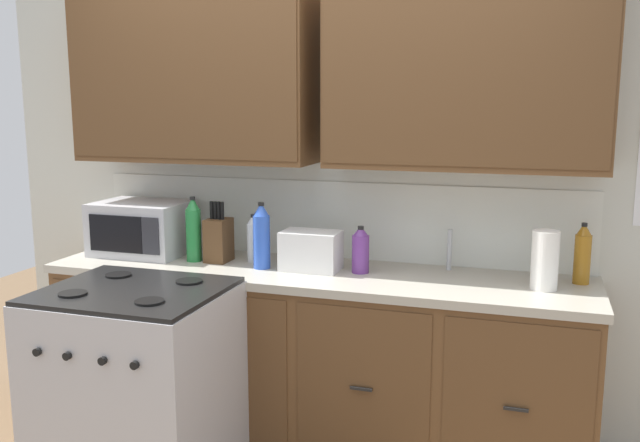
# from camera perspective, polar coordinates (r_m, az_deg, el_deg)

# --- Properties ---
(wall_unit) EXTENTS (3.81, 0.40, 2.46)m
(wall_unit) POSITION_cam_1_polar(r_m,az_deg,el_deg) (3.40, 0.52, 8.73)
(wall_unit) COLOR silver
(wall_unit) RESTS_ON ground_plane
(counter_run) EXTENTS (2.64, 0.64, 0.92)m
(counter_run) POSITION_cam_1_polar(r_m,az_deg,el_deg) (3.44, -0.54, -11.35)
(counter_run) COLOR black
(counter_run) RESTS_ON ground_plane
(stove_range) EXTENTS (0.76, 0.68, 0.95)m
(stove_range) POSITION_cam_1_polar(r_m,az_deg,el_deg) (3.16, -15.01, -13.70)
(stove_range) COLOR #B7B7BC
(stove_range) RESTS_ON ground_plane
(microwave) EXTENTS (0.48, 0.37, 0.28)m
(microwave) POSITION_cam_1_polar(r_m,az_deg,el_deg) (3.76, -14.68, -0.57)
(microwave) COLOR #B7B7BC
(microwave) RESTS_ON counter_run
(toaster) EXTENTS (0.28, 0.18, 0.19)m
(toaster) POSITION_cam_1_polar(r_m,az_deg,el_deg) (3.29, -0.76, -2.49)
(toaster) COLOR white
(toaster) RESTS_ON counter_run
(knife_block) EXTENTS (0.11, 0.14, 0.31)m
(knife_block) POSITION_cam_1_polar(r_m,az_deg,el_deg) (3.50, -8.50, -1.52)
(knife_block) COLOR #52361E
(knife_block) RESTS_ON counter_run
(sink_faucet) EXTENTS (0.02, 0.02, 0.20)m
(sink_faucet) POSITION_cam_1_polar(r_m,az_deg,el_deg) (3.35, 10.79, -2.38)
(sink_faucet) COLOR #B2B5BA
(sink_faucet) RESTS_ON counter_run
(paper_towel_roll) EXTENTS (0.12, 0.12, 0.26)m
(paper_towel_roll) POSITION_cam_1_polar(r_m,az_deg,el_deg) (3.11, 18.32, -3.13)
(paper_towel_roll) COLOR white
(paper_towel_roll) RESTS_ON counter_run
(bottle_amber) EXTENTS (0.07, 0.07, 0.28)m
(bottle_amber) POSITION_cam_1_polar(r_m,az_deg,el_deg) (3.26, 21.13, -2.60)
(bottle_amber) COLOR #9E6619
(bottle_amber) RESTS_ON counter_run
(bottle_clear) EXTENTS (0.06, 0.06, 0.25)m
(bottle_clear) POSITION_cam_1_polar(r_m,az_deg,el_deg) (3.47, -5.61, -1.48)
(bottle_clear) COLOR silver
(bottle_clear) RESTS_ON counter_run
(bottle_violet) EXTENTS (0.08, 0.08, 0.23)m
(bottle_violet) POSITION_cam_1_polar(r_m,az_deg,el_deg) (3.24, 3.41, -2.44)
(bottle_violet) COLOR #663384
(bottle_violet) RESTS_ON counter_run
(bottle_green) EXTENTS (0.08, 0.08, 0.33)m
(bottle_green) POSITION_cam_1_polar(r_m,az_deg,el_deg) (3.52, -10.56, -0.74)
(bottle_green) COLOR #237A38
(bottle_green) RESTS_ON counter_run
(bottle_blue) EXTENTS (0.08, 0.08, 0.33)m
(bottle_blue) POSITION_cam_1_polar(r_m,az_deg,el_deg) (3.33, -4.92, -1.28)
(bottle_blue) COLOR blue
(bottle_blue) RESTS_ON counter_run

